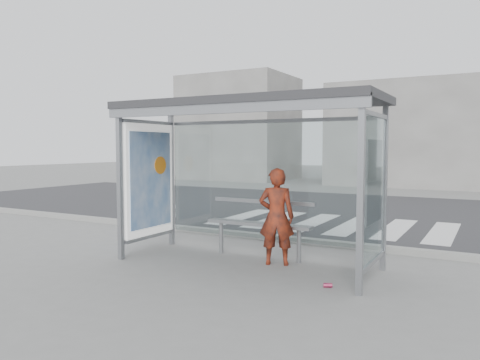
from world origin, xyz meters
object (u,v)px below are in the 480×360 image
Objects in this scene: person at (277,217)px; bench at (259,224)px; soda_can at (328,285)px; bus_shelter at (228,141)px.

person reaches higher than bench.
person is at bearing 144.27° from soda_can.
bus_shelter is at bearing -7.88° from person.
bench is at bearing 145.05° from soda_can.
soda_can is (1.92, -0.64, -1.95)m from bus_shelter.
person is 0.82× the size of bench.
bench is 2.00m from soda_can.
bus_shelter is 2.74× the size of person.
person reaches higher than soda_can.
bench is (-0.46, 0.30, -0.20)m from person.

